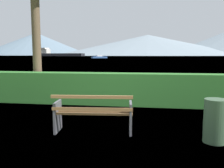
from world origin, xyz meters
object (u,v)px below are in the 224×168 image
Objects in this scene: park_bench at (93,113)px; trash_bin at (215,121)px; cargo_ship_large at (55,54)px; sailboat_mid at (99,57)px.

trash_bin is at bearing -4.94° from park_bench.
trash_bin is 303.55m from cargo_ship_large.
sailboat_mid is (-24.74, 109.23, 0.11)m from trash_bin.
cargo_ship_large is 194.06m from sailboat_mid.
park_bench is 2.46m from trash_bin.
sailboat_mid is at bearing -62.01° from cargo_ship_large.
cargo_ship_large is at bearing 117.99° from sailboat_mid.
park_bench is at bearing -67.99° from cargo_ship_large.
cargo_ship_large is (-115.80, 280.58, 2.49)m from trash_bin.
trash_bin is at bearing -67.57° from cargo_ship_large.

